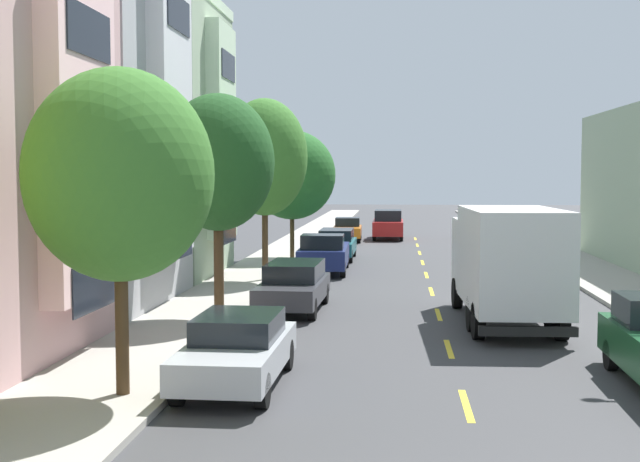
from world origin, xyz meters
TOP-DOWN VIEW (x-y plane):
  - ground_plane at (0.00, 30.00)m, footprint 160.00×160.00m
  - sidewalk_left at (-7.10, 28.00)m, footprint 3.20×120.00m
  - sidewalk_right at (7.10, 28.00)m, footprint 3.20×120.00m
  - lane_centerline_dashes at (0.00, 24.50)m, footprint 0.14×47.20m
  - townhouse_third_dove_grey at (-14.03, 17.69)m, footprint 11.47×7.54m
  - townhouse_fourth_sage at (-14.45, 25.43)m, footprint 12.32×7.54m
  - street_tree_nearest at (-6.40, 6.71)m, footprint 3.50×3.50m
  - street_tree_second at (-6.40, 15.26)m, footprint 3.25×3.25m
  - street_tree_third at (-6.40, 23.80)m, footprint 3.34×3.34m
  - street_tree_farthest at (-6.40, 32.34)m, footprint 4.29×4.29m
  - delivery_box_truck at (1.81, 15.46)m, footprint 2.62×7.22m
  - parked_hatchback_orange at (-4.36, 44.49)m, footprint 1.83×4.04m
  - parked_hatchback_white at (4.36, 25.25)m, footprint 1.84×4.04m
  - parked_sedan_silver at (-4.48, 8.05)m, footprint 1.87×4.53m
  - parked_wagon_charcoal at (-4.48, 17.38)m, footprint 1.95×4.75m
  - parked_wagon_teal at (-4.27, 33.20)m, footprint 1.83×4.70m
  - parked_sedan_champagne at (4.47, 39.72)m, footprint 1.93×4.55m
  - parked_pickup_navy at (-4.40, 27.44)m, footprint 2.12×5.34m
  - parked_sedan_black at (4.37, 46.58)m, footprint 1.90×4.54m
  - moving_red_sedan at (-1.80, 46.51)m, footprint 1.95×4.80m

SIDE VIEW (x-z plane):
  - ground_plane at x=0.00m, z-range 0.00..0.00m
  - lane_centerline_dashes at x=0.00m, z-range 0.00..0.01m
  - sidewalk_left at x=-7.10m, z-range 0.00..0.14m
  - sidewalk_right at x=7.10m, z-range 0.00..0.14m
  - parked_sedan_silver at x=-4.48m, z-range 0.03..1.46m
  - parked_sedan_champagne at x=4.47m, z-range 0.03..1.46m
  - parked_sedan_black at x=4.37m, z-range 0.03..1.46m
  - parked_hatchback_orange at x=-4.36m, z-range 0.01..1.51m
  - parked_hatchback_white at x=4.36m, z-range 0.01..1.51m
  - parked_wagon_charcoal at x=-4.48m, z-range 0.05..1.55m
  - parked_wagon_teal at x=-4.27m, z-range 0.05..1.55m
  - parked_pickup_navy at x=-4.40m, z-range -0.04..1.69m
  - moving_red_sedan at x=-1.80m, z-range 0.02..1.95m
  - delivery_box_truck at x=1.81m, z-range 0.22..3.55m
  - street_tree_farthest at x=-6.40m, z-range 1.09..7.37m
  - street_tree_nearest at x=-6.40m, z-range 1.19..7.28m
  - street_tree_second at x=-6.40m, z-range 1.37..7.80m
  - street_tree_third at x=-6.40m, z-range 1.39..8.45m
  - townhouse_fourth_sage at x=-14.45m, z-range -0.20..11.34m
  - townhouse_third_dove_grey at x=-14.03m, z-range -0.20..12.14m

